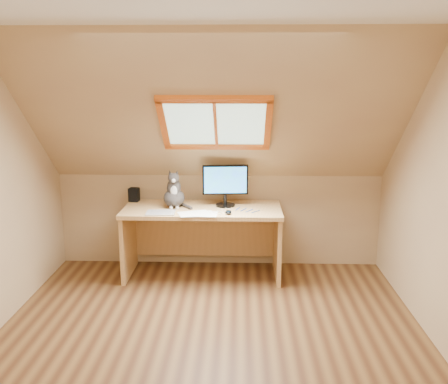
{
  "coord_description": "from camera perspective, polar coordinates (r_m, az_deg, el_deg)",
  "views": [
    {
      "loc": [
        0.23,
        -3.54,
        2.02
      ],
      "look_at": [
        0.08,
        1.0,
        0.99
      ],
      "focal_mm": 40.0,
      "sensor_mm": 36.0,
      "label": 1
    }
  ],
  "objects": [
    {
      "name": "papers",
      "position": [
        4.85,
        -2.89,
        -2.55
      ],
      "size": [
        0.35,
        0.3,
        0.01
      ],
      "color": "white",
      "rests_on": "desk"
    },
    {
      "name": "ground",
      "position": [
        4.08,
        -1.64,
        -16.85
      ],
      "size": [
        3.5,
        3.5,
        0.0
      ],
      "primitive_type": "plane",
      "color": "brown",
      "rests_on": "ground"
    },
    {
      "name": "monitor",
      "position": [
        5.1,
        0.15,
        1.08
      ],
      "size": [
        0.47,
        0.2,
        0.43
      ],
      "color": "black",
      "rests_on": "desk"
    },
    {
      "name": "graphics_tablet",
      "position": [
        4.92,
        -7.25,
        -2.36
      ],
      "size": [
        0.29,
        0.21,
        0.01
      ],
      "primitive_type": "cube",
      "rotation": [
        0.0,
        0.0,
        0.04
      ],
      "color": "#B2B2B7",
      "rests_on": "desk"
    },
    {
      "name": "desk_speaker",
      "position": [
        5.43,
        -10.25,
        -0.3
      ],
      "size": [
        0.11,
        0.11,
        0.14
      ],
      "primitive_type": "cube",
      "rotation": [
        0.0,
        0.0,
        -0.13
      ],
      "color": "black",
      "rests_on": "desk"
    },
    {
      "name": "cables",
      "position": [
        4.97,
        1.49,
        -2.14
      ],
      "size": [
        0.51,
        0.26,
        0.01
      ],
      "color": "silver",
      "rests_on": "desk"
    },
    {
      "name": "desk",
      "position": [
        5.23,
        -2.42,
        -3.99
      ],
      "size": [
        1.61,
        0.7,
        0.73
      ],
      "color": "#E2AB6B",
      "rests_on": "ground"
    },
    {
      "name": "room_shell",
      "position": [
        3.51,
        -1.88,
        3.11
      ],
      "size": [
        3.52,
        3.52,
        2.41
      ],
      "color": "tan",
      "rests_on": "ground"
    },
    {
      "name": "mouse",
      "position": [
        4.86,
        0.5,
        -2.32
      ],
      "size": [
        0.07,
        0.11,
        0.03
      ],
      "primitive_type": "ellipsoid",
      "rotation": [
        0.0,
        0.0,
        0.08
      ],
      "color": "black",
      "rests_on": "desk"
    },
    {
      "name": "cat",
      "position": [
        5.11,
        -5.74,
        -0.18
      ],
      "size": [
        0.25,
        0.29,
        0.4
      ],
      "color": "#3E3836",
      "rests_on": "desk"
    }
  ]
}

